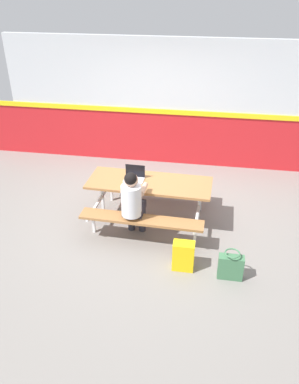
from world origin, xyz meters
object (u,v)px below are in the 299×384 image
Objects in this scene: picnic_table_main at (150,191)px; tote_bag_bright at (231,266)px; student_nearer at (133,200)px; backpack_dark at (183,256)px; laptop_silver at (134,177)px.

tote_bag_bright is at bearing -42.38° from picnic_table_main.
student_nearer reaches higher than backpack_dark.
picnic_table_main reaches higher than backpack_dark.
laptop_silver is 0.76× the size of tote_bag_bright.
student_nearer is (-0.16, -0.55, 0.13)m from picnic_table_main.
picnic_table_main is 0.33m from laptop_silver.
backpack_dark is 1.02× the size of tote_bag_bright.
picnic_table_main is at bearing 120.96° from backpack_dark.
backpack_dark is at bearing -59.04° from picnic_table_main.
laptop_silver is at bearing 141.59° from tote_bag_bright.
picnic_table_main reaches higher than tote_bag_bright.
student_nearer is 1.70m from tote_bag_bright.
tote_bag_bright is (1.48, -0.65, -0.51)m from student_nearer.
laptop_silver is 2.10m from tote_bag_bright.
student_nearer is at bearing 156.27° from tote_bag_bright.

